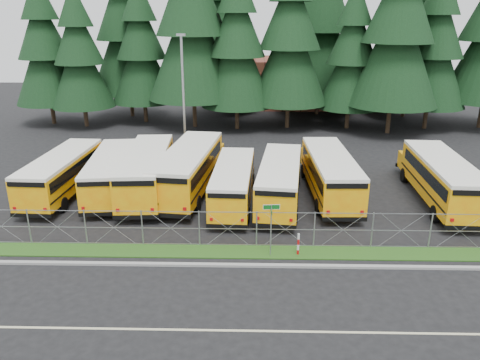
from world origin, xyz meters
name	(u,v)px	position (x,y,z in m)	size (l,w,h in m)	color
ground	(274,238)	(0.00, 0.00, 0.00)	(120.00, 120.00, 0.00)	black
curb	(277,266)	(0.00, -3.10, 0.06)	(50.00, 0.25, 0.12)	gray
grass_verge	(276,252)	(0.00, -1.70, 0.03)	(50.00, 1.40, 0.06)	#1D4714
road_lane_line	(284,331)	(0.00, -8.00, 0.01)	(50.00, 0.12, 0.01)	beige
chainlink_fence	(276,229)	(0.00, -1.00, 1.00)	(44.00, 0.10, 2.00)	#95989D
brick_building	(306,82)	(6.00, 40.00, 3.00)	(22.00, 10.00, 6.00)	brown
bus_0	(65,174)	(-13.87, 6.38, 1.39)	(2.51, 10.63, 2.79)	orange
bus_1	(112,174)	(-10.69, 6.58, 1.37)	(2.47, 10.47, 2.74)	orange
bus_2	(148,172)	(-8.26, 6.57, 1.50)	(2.70, 11.45, 3.00)	orange
bus_3	(190,170)	(-5.44, 6.98, 1.56)	(2.81, 11.91, 3.12)	orange
bus_4	(234,184)	(-2.41, 4.98, 1.31)	(2.37, 10.02, 2.63)	orange
bus_5	(280,182)	(0.56, 5.24, 1.39)	(2.51, 10.64, 2.79)	orange
bus_6	(329,175)	(3.90, 6.49, 1.47)	(2.64, 11.18, 2.93)	orange
bus_east	(440,180)	(10.86, 5.53, 1.49)	(2.68, 11.36, 2.98)	orange
street_sign	(271,219)	(-0.30, -1.99, 2.03)	(0.84, 0.55, 2.81)	#95989D
striped_bollard	(298,244)	(1.10, -1.90, 0.60)	(0.11, 0.11, 1.20)	#B20C0C
light_standard	(183,94)	(-6.78, 14.45, 5.50)	(0.70, 0.35, 10.14)	#95989D
conifer_0	(45,51)	(-23.32, 27.73, 7.80)	(7.05, 7.05, 15.60)	black
conifer_1	(79,57)	(-19.23, 26.47, 7.33)	(6.63, 6.63, 14.66)	black
conifer_2	(141,52)	(-13.24, 28.87, 7.70)	(6.96, 6.96, 15.39)	black
conifer_3	(192,25)	(-7.40, 26.55, 10.47)	(9.47, 9.47, 20.94)	black
conifer_4	(237,48)	(-2.81, 25.74, 8.26)	(7.47, 7.47, 16.52)	black
conifer_5	(290,40)	(2.55, 26.40, 9.02)	(8.16, 8.16, 18.04)	black
conifer_6	(352,57)	(8.92, 26.26, 7.43)	(6.72, 6.72, 14.86)	black
conifer_7	(398,33)	(12.70, 24.18, 9.86)	(8.92, 8.92, 19.73)	black
conifer_8	(435,50)	(17.20, 26.30, 8.13)	(7.35, 7.35, 16.26)	black
conifer_10	(126,31)	(-15.52, 31.90, 9.68)	(8.75, 8.75, 19.36)	black
conifer_11	(224,35)	(-4.56, 34.41, 9.20)	(8.32, 8.32, 18.41)	black
conifer_12	(321,23)	(6.65, 33.60, 10.58)	(9.57, 9.57, 21.16)	black
conifer_13	(412,31)	(16.74, 32.40, 9.67)	(8.75, 8.75, 19.35)	black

